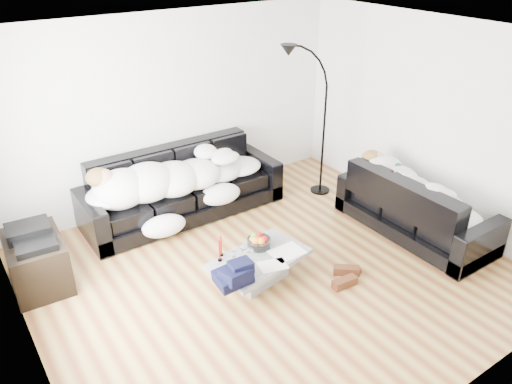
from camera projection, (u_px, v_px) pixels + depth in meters
ground at (271, 272)px, 5.70m from camera, size 5.00×5.00×0.00m
wall_back at (175, 111)px, 6.74m from camera, size 5.00×0.02×2.60m
wall_left at (11, 246)px, 3.84m from camera, size 0.02×4.50×2.60m
wall_right at (431, 122)px, 6.35m from camera, size 0.02×4.50×2.60m
ceiling at (275, 38)px, 4.49m from camera, size 5.00×5.00×0.00m
sofa_back at (183, 185)px, 6.68m from camera, size 2.69×0.93×0.88m
sofa_right at (416, 204)px, 6.27m from camera, size 0.86×2.01×0.81m
sleeper_back at (183, 172)px, 6.55m from camera, size 2.28×0.79×0.46m
sleeper_right at (419, 188)px, 6.17m from camera, size 0.73×1.72×0.42m
teal_cushion at (379, 166)px, 6.55m from camera, size 0.42×0.38×0.20m
coffee_table at (259, 269)px, 5.49m from camera, size 1.17×0.81×0.31m
fruit_bowl at (259, 240)px, 5.56m from camera, size 0.30×0.30×0.16m
wine_glass_a at (243, 251)px, 5.34m from camera, size 0.09×0.09×0.19m
wine_glass_b at (233, 258)px, 5.26m from camera, size 0.08×0.08×0.16m
wine_glass_c at (250, 255)px, 5.31m from camera, size 0.09×0.09×0.17m
candle_left at (219, 251)px, 5.30m from camera, size 0.05×0.05×0.25m
candle_right at (221, 246)px, 5.38m from camera, size 0.05×0.05×0.24m
newspaper_a at (287, 252)px, 5.49m from camera, size 0.37×0.29×0.01m
newspaper_b at (273, 265)px, 5.27m from camera, size 0.34×0.28×0.01m
navy_jacket at (237, 267)px, 4.97m from camera, size 0.41×0.35×0.19m
shoes at (346, 276)px, 5.53m from camera, size 0.57×0.48×0.11m
av_cabinet at (37, 262)px, 5.38m from camera, size 0.62×0.86×0.57m
stereo at (31, 235)px, 5.22m from camera, size 0.46×0.37×0.13m
floor_lamp at (324, 129)px, 7.02m from camera, size 0.72×0.29×1.96m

